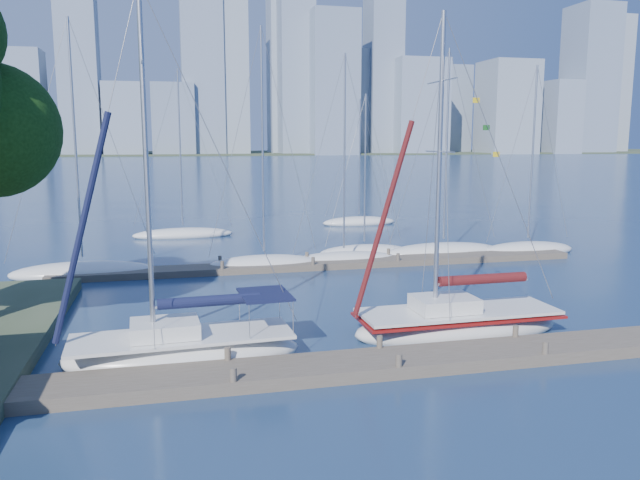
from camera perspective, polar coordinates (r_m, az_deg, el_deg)
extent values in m
plane|color=navy|center=(20.38, 6.28, -11.62)|extent=(700.00, 700.00, 0.00)
cube|color=brown|center=(20.31, 6.29, -11.09)|extent=(26.00, 2.00, 0.40)
cube|color=brown|center=(35.66, 0.64, -2.22)|extent=(30.00, 1.80, 0.36)
cube|color=#38472D|center=(338.04, -12.48, 7.70)|extent=(800.00, 100.00, 1.50)
ellipsoid|color=silver|center=(21.29, -12.42, -10.22)|extent=(7.82, 2.90, 1.35)
cube|color=silver|center=(21.09, -12.48, -8.60)|extent=(7.24, 2.67, 0.11)
cube|color=silver|center=(20.98, -13.99, -7.85)|extent=(2.24, 1.74, 0.50)
cylinder|color=silver|center=(20.10, -15.60, 6.49)|extent=(0.16, 0.16, 10.98)
cylinder|color=silver|center=(20.88, -10.04, -5.74)|extent=(3.65, 0.27, 0.09)
cylinder|color=black|center=(20.86, -10.04, -5.51)|extent=(3.37, 0.53, 0.36)
cube|color=black|center=(21.10, -5.04, -4.97)|extent=(1.73, 2.22, 0.07)
ellipsoid|color=silver|center=(24.12, 12.45, -7.87)|extent=(8.06, 2.73, 1.41)
cube|color=silver|center=(23.94, 12.51, -6.37)|extent=(7.47, 2.51, 0.11)
cube|color=silver|center=(23.62, 11.31, -5.72)|extent=(2.28, 1.74, 0.52)
cylinder|color=silver|center=(22.70, 10.84, 6.59)|extent=(0.17, 0.17, 10.64)
cylinder|color=silver|center=(24.12, 14.64, -3.69)|extent=(3.80, 0.14, 0.09)
cylinder|color=#470F14|center=(24.10, 14.65, -3.47)|extent=(3.50, 0.42, 0.38)
cube|color=maroon|center=(23.99, 12.49, -6.74)|extent=(7.64, 2.62, 0.09)
ellipsoid|color=silver|center=(35.60, -20.83, -2.79)|extent=(7.71, 3.26, 1.18)
cylinder|color=silver|center=(34.91, -21.49, 8.50)|extent=(0.13, 0.13, 12.26)
ellipsoid|color=silver|center=(35.58, -5.11, -2.25)|extent=(6.76, 3.54, 1.10)
cylinder|color=silver|center=(34.88, -5.27, 8.98)|extent=(0.12, 0.12, 12.26)
ellipsoid|color=silver|center=(36.93, 2.19, -1.83)|extent=(6.80, 3.27, 1.00)
cylinder|color=silver|center=(36.26, 2.25, 7.97)|extent=(0.11, 0.11, 11.12)
ellipsoid|color=silver|center=(39.66, 4.06, -1.10)|extent=(6.11, 3.56, 0.95)
cylinder|color=silver|center=(39.08, 4.15, 6.50)|extent=(0.10, 0.10, 9.12)
ellipsoid|color=silver|center=(40.11, 11.20, -1.07)|extent=(7.85, 3.28, 1.18)
cylinder|color=silver|center=(39.50, 11.50, 8.46)|extent=(0.13, 0.13, 11.58)
ellipsoid|color=silver|center=(42.19, 18.44, -0.89)|extent=(6.59, 3.02, 1.10)
cylinder|color=silver|center=(41.61, 18.87, 7.52)|extent=(0.12, 0.12, 10.75)
ellipsoid|color=silver|center=(47.87, -12.40, 0.49)|extent=(7.66, 3.66, 1.02)
cylinder|color=silver|center=(47.35, -12.67, 8.19)|extent=(0.11, 0.11, 11.36)
ellipsoid|color=silver|center=(53.77, 3.59, 1.62)|extent=(6.67, 3.14, 1.03)
cylinder|color=silver|center=(53.33, 3.65, 7.58)|extent=(0.11, 0.11, 9.66)
cube|color=slate|center=(312.29, -25.65, 11.20)|extent=(19.94, 17.63, 46.53)
cube|color=gray|center=(330.08, -20.97, 10.49)|extent=(15.03, 17.61, 36.85)
cube|color=#8191A6|center=(303.59, -17.43, 10.46)|extent=(17.95, 19.81, 32.77)
cube|color=slate|center=(304.74, -13.27, 10.66)|extent=(19.52, 16.86, 33.19)
cube|color=gray|center=(310.03, -8.53, 14.47)|extent=(19.84, 14.99, 73.10)
cube|color=#8191A6|center=(329.37, -3.30, 14.67)|extent=(15.51, 17.46, 78.12)
cube|color=slate|center=(307.52, 1.21, 14.08)|extent=(22.17, 18.95, 67.45)
cube|color=gray|center=(328.15, 4.01, 12.41)|extent=(13.90, 17.11, 52.12)
cube|color=#8191A6|center=(322.08, 9.06, 11.91)|extent=(25.88, 18.80, 46.88)
cube|color=slate|center=(362.03, 11.89, 11.56)|extent=(17.29, 17.52, 47.46)
cube|color=gray|center=(342.77, 16.74, 11.49)|extent=(25.36, 23.94, 47.10)
cube|color=#8191A6|center=(358.80, 20.97, 10.41)|extent=(15.68, 21.38, 37.77)
cube|color=slate|center=(373.73, 23.39, 13.24)|extent=(21.57, 23.60, 77.34)
cube|color=gray|center=(405.53, 24.89, 12.71)|extent=(18.36, 17.08, 76.64)
cube|color=slate|center=(313.03, -21.28, 16.11)|extent=(17.15, 18.00, 96.97)
cube|color=slate|center=(311.63, -10.79, 17.30)|extent=(19.36, 18.00, 104.59)
cube|color=slate|center=(317.61, -2.26, 17.79)|extent=(16.60, 18.00, 110.04)
cube|color=slate|center=(327.86, 5.78, 15.50)|extent=(16.36, 18.00, 87.58)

